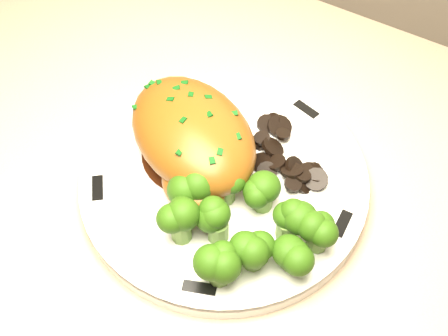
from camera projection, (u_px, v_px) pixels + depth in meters
The scene contains 11 objects.
counter at pixel (148, 287), 1.03m from camera, with size 2.26×0.75×1.10m.
plate at pixel (224, 180), 0.57m from camera, with size 0.29×0.29×0.02m, color white.
rim_accent_0 at pixel (342, 224), 0.52m from camera, with size 0.03×0.01×0.00m, color black.
rim_accent_1 at pixel (306, 109), 0.61m from camera, with size 0.03×0.01×0.00m, color black.
rim_accent_2 at pixel (175, 93), 0.63m from camera, with size 0.03×0.01×0.00m, color black.
rim_accent_3 at pixel (98, 188), 0.55m from camera, with size 0.03×0.01×0.00m, color black.
rim_accent_4 at pixel (199, 288), 0.49m from camera, with size 0.03×0.01×0.00m, color black.
gravy_pool at pixel (194, 153), 0.58m from camera, with size 0.11×0.11×0.00m, color #331509.
chicken_breast at pixel (193, 139), 0.55m from camera, with size 0.19×0.17×0.06m.
mushroom_pile at pixel (285, 157), 0.57m from camera, with size 0.10×0.07×0.03m.
broccoli_florets at pixel (245, 222), 0.50m from camera, with size 0.15×0.12×0.04m.
Camera 1 is at (0.23, 1.37, 1.45)m, focal length 45.00 mm.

